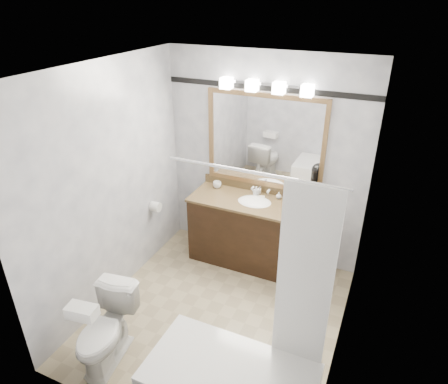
# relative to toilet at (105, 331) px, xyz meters

# --- Properties ---
(room) EXTENTS (2.42, 2.62, 2.52)m
(room) POSITION_rel_toilet_xyz_m (0.67, 0.91, 0.90)
(room) COLOR tan
(room) RESTS_ON ground
(vanity) EXTENTS (1.53, 0.58, 0.97)m
(vanity) POSITION_rel_toilet_xyz_m (0.67, 1.93, 0.09)
(vanity) COLOR black
(vanity) RESTS_ON ground
(mirror) EXTENTS (1.40, 0.04, 1.10)m
(mirror) POSITION_rel_toilet_xyz_m (0.67, 2.20, 1.15)
(mirror) COLOR olive
(mirror) RESTS_ON room
(vanity_light_bar) EXTENTS (1.02, 0.14, 0.12)m
(vanity_light_bar) POSITION_rel_toilet_xyz_m (0.67, 2.14, 1.78)
(vanity_light_bar) COLOR silver
(vanity_light_bar) RESTS_ON room
(accent_stripe) EXTENTS (2.40, 0.01, 0.06)m
(accent_stripe) POSITION_rel_toilet_xyz_m (0.67, 2.21, 1.75)
(accent_stripe) COLOR black
(accent_stripe) RESTS_ON room
(tp_roll) EXTENTS (0.11, 0.12, 0.12)m
(tp_roll) POSITION_rel_toilet_xyz_m (-0.47, 1.58, 0.35)
(tp_roll) COLOR white
(tp_roll) RESTS_ON room
(toilet) EXTENTS (0.49, 0.74, 0.70)m
(toilet) POSITION_rel_toilet_xyz_m (0.00, 0.00, 0.00)
(toilet) COLOR white
(toilet) RESTS_ON ground
(tissue_box) EXTENTS (0.26, 0.17, 0.10)m
(tissue_box) POSITION_rel_toilet_xyz_m (0.00, -0.21, 0.40)
(tissue_box) COLOR white
(tissue_box) RESTS_ON toilet
(coffee_maker) EXTENTS (0.20, 0.24, 0.37)m
(coffee_maker) POSITION_rel_toilet_xyz_m (1.26, 1.89, 0.69)
(coffee_maker) COLOR black
(coffee_maker) RESTS_ON vanity
(cup_left) EXTENTS (0.11, 0.11, 0.08)m
(cup_left) POSITION_rel_toilet_xyz_m (0.12, 2.08, 0.54)
(cup_left) COLOR white
(cup_left) RESTS_ON vanity
(soap_bottle_a) EXTENTS (0.07, 0.07, 0.12)m
(soap_bottle_a) POSITION_rel_toilet_xyz_m (0.64, 2.08, 0.56)
(soap_bottle_a) COLOR white
(soap_bottle_a) RESTS_ON vanity
(soap_bottle_b) EXTENTS (0.07, 0.07, 0.08)m
(soap_bottle_b) POSITION_rel_toilet_xyz_m (0.90, 2.12, 0.54)
(soap_bottle_b) COLOR white
(soap_bottle_b) RESTS_ON vanity
(soap_bar) EXTENTS (0.08, 0.06, 0.02)m
(soap_bar) POSITION_rel_toilet_xyz_m (0.72, 2.05, 0.51)
(soap_bar) COLOR beige
(soap_bar) RESTS_ON vanity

